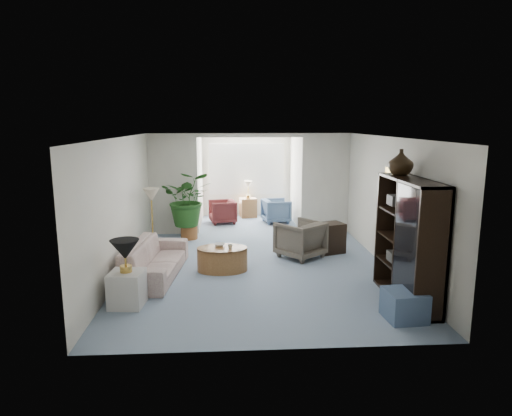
{
  "coord_description": "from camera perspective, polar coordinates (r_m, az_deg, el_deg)",
  "views": [
    {
      "loc": [
        -0.54,
        -8.14,
        2.78
      ],
      "look_at": [
        0.0,
        0.6,
        1.1
      ],
      "focal_mm": 31.7,
      "sensor_mm": 36.0,
      "label": 1
    }
  ],
  "objects": [
    {
      "name": "sunroom_table",
      "position": [
        13.31,
        -0.99,
        0.04
      ],
      "size": [
        0.52,
        0.44,
        0.56
      ],
      "primitive_type": "cube",
      "rotation": [
        0.0,
        0.0,
        0.19
      ],
      "color": "#946036",
      "rests_on": "ground"
    },
    {
      "name": "floor",
      "position": [
        8.61,
        0.25,
        -7.96
      ],
      "size": [
        6.0,
        6.0,
        0.0
      ],
      "primitive_type": "plane",
      "color": "#899FB6",
      "rests_on": "ground"
    },
    {
      "name": "table_lamp",
      "position": [
        7.07,
        -16.22,
        -5.06
      ],
      "size": [
        0.44,
        0.44,
        0.3
      ],
      "primitive_type": "cone",
      "color": "black",
      "rests_on": "end_table"
    },
    {
      "name": "cabinet_urn",
      "position": [
        7.64,
        17.81,
        5.53
      ],
      "size": [
        0.4,
        0.4,
        0.42
      ],
      "primitive_type": "imported",
      "color": "black",
      "rests_on": "entertainment_cabinet"
    },
    {
      "name": "sofa",
      "position": [
        8.46,
        -12.71,
        -6.34
      ],
      "size": [
        1.05,
        2.23,
        0.63
      ],
      "primitive_type": "imported",
      "rotation": [
        0.0,
        0.0,
        1.48
      ],
      "color": "beige",
      "rests_on": "ground"
    },
    {
      "name": "window_blinds",
      "position": [
        13.37,
        -1.21,
        4.93
      ],
      "size": [
        2.2,
        0.02,
        1.5
      ],
      "primitive_type": "cube",
      "color": "white"
    },
    {
      "name": "shelf_clutter",
      "position": [
        7.23,
        18.71,
        -3.23
      ],
      "size": [
        0.3,
        1.18,
        1.06
      ],
      "color": "#2B2621",
      "rests_on": "entertainment_cabinet"
    },
    {
      "name": "side_table_dark",
      "position": [
        9.85,
        9.36,
        -3.73
      ],
      "size": [
        0.65,
        0.58,
        0.65
      ],
      "primitive_type": "cube",
      "rotation": [
        0.0,
        0.0,
        0.34
      ],
      "color": "black",
      "rests_on": "ground"
    },
    {
      "name": "wingback_chair",
      "position": [
        9.42,
        5.61,
        -3.94
      ],
      "size": [
        1.16,
        1.17,
        0.76
      ],
      "primitive_type": "imported",
      "rotation": [
        0.0,
        0.0,
        3.83
      ],
      "color": "#665C51",
      "rests_on": "ground"
    },
    {
      "name": "entertainment_cabinet",
      "position": [
        7.38,
        18.68,
        -3.95
      ],
      "size": [
        0.46,
        1.74,
        1.93
      ],
      "primitive_type": "cube",
      "color": "black",
      "rests_on": "ground"
    },
    {
      "name": "back_pier_right",
      "position": [
        11.5,
        8.76,
        3.09
      ],
      "size": [
        1.2,
        0.12,
        2.5
      ],
      "primitive_type": "cube",
      "color": "beige",
      "rests_on": "ground"
    },
    {
      "name": "coffee_bowl",
      "position": [
        8.63,
        -4.62,
        -4.66
      ],
      "size": [
        0.22,
        0.22,
        0.05
      ],
      "primitive_type": "imported",
      "rotation": [
        0.0,
        0.0,
        -0.07
      ],
      "color": "silver",
      "rests_on": "coffee_table"
    },
    {
      "name": "sunroom_chair_maroon",
      "position": [
        12.55,
        -4.26,
        -0.47
      ],
      "size": [
        0.82,
        0.81,
        0.64
      ],
      "primitive_type": "imported",
      "rotation": [
        0.0,
        0.0,
        -1.38
      ],
      "color": "maroon",
      "rests_on": "ground"
    },
    {
      "name": "back_pier_left",
      "position": [
        11.32,
        -10.41,
        2.91
      ],
      "size": [
        1.2,
        0.12,
        2.5
      ],
      "primitive_type": "cube",
      "color": "beige",
      "rests_on": "ground"
    },
    {
      "name": "end_table",
      "position": [
        7.26,
        -15.96,
        -9.78
      ],
      "size": [
        0.54,
        0.54,
        0.54
      ],
      "primitive_type": "cube",
      "rotation": [
        0.0,
        0.0,
        -0.09
      ],
      "color": "silver",
      "rests_on": "ground"
    },
    {
      "name": "coffee_table",
      "position": [
        8.6,
        -4.27,
        -6.45
      ],
      "size": [
        1.01,
        1.01,
        0.45
      ],
      "primitive_type": "cylinder",
      "rotation": [
        0.0,
        0.0,
        -0.07
      ],
      "color": "#946036",
      "rests_on": "ground"
    },
    {
      "name": "plant_pot",
      "position": [
        11.0,
        -8.42,
        -3.04
      ],
      "size": [
        0.4,
        0.4,
        0.32
      ],
      "primitive_type": "cylinder",
      "color": "brown",
      "rests_on": "ground"
    },
    {
      "name": "house_plant",
      "position": [
        10.84,
        -8.54,
        1.17
      ],
      "size": [
        1.18,
        1.03,
        1.32
      ],
      "primitive_type": "imported",
      "color": "#22531C",
      "rests_on": "plant_pot"
    },
    {
      "name": "window_pane",
      "position": [
        13.4,
        -1.21,
        4.94
      ],
      "size": [
        2.2,
        0.02,
        1.5
      ],
      "primitive_type": "cube",
      "color": "white"
    },
    {
      "name": "sunroom_chair_blue",
      "position": [
        12.62,
        2.56,
        -0.35
      ],
      "size": [
        0.84,
        0.83,
        0.66
      ],
      "primitive_type": "imported",
      "rotation": [
        0.0,
        0.0,
        1.76
      ],
      "color": "slate",
      "rests_on": "ground"
    },
    {
      "name": "ottoman",
      "position": [
        6.9,
        18.23,
        -11.56
      ],
      "size": [
        0.57,
        0.57,
        0.42
      ],
      "primitive_type": "cube",
      "rotation": [
        0.0,
        0.0,
        0.08
      ],
      "color": "slate",
      "rests_on": "ground"
    },
    {
      "name": "framed_picture",
      "position": [
        8.65,
        16.82,
        3.23
      ],
      "size": [
        0.04,
        0.5,
        0.4
      ],
      "primitive_type": "cube",
      "color": "beige"
    },
    {
      "name": "coffee_cup",
      "position": [
        8.43,
        -3.28,
        -4.89
      ],
      "size": [
        0.1,
        0.1,
        0.09
      ],
      "primitive_type": "imported",
      "rotation": [
        0.0,
        0.0,
        -0.07
      ],
      "color": "#BBB8A3",
      "rests_on": "coffee_table"
    },
    {
      "name": "sunroom_floor",
      "position": [
        12.56,
        -0.98,
        -1.93
      ],
      "size": [
        2.6,
        2.6,
        0.0
      ],
      "primitive_type": "plane",
      "color": "#899FB6",
      "rests_on": "ground"
    },
    {
      "name": "floor_lamp",
      "position": [
        9.85,
        -13.08,
        1.64
      ],
      "size": [
        0.36,
        0.36,
        0.28
      ],
      "primitive_type": "cone",
      "color": "beige",
      "rests_on": "ground"
    },
    {
      "name": "back_header",
      "position": [
        11.15,
        -0.77,
        9.16
      ],
      "size": [
        2.6,
        0.12,
        0.1
      ],
      "primitive_type": "cube",
      "color": "beige",
      "rests_on": "back_pier_left"
    }
  ]
}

